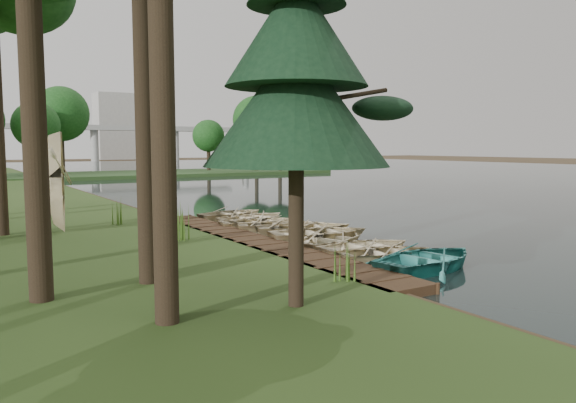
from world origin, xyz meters
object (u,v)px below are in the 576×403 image
rowboat_2 (366,244)px  stored_rowboat (62,222)px  rowboat_1 (386,250)px  pine_tree (296,65)px  boardwalk (254,244)px  rowboat_0 (429,256)px

rowboat_2 → stored_rowboat: bearing=44.9°
rowboat_1 → pine_tree: bearing=133.7°
boardwalk → rowboat_2: 4.08m
rowboat_2 → rowboat_0: bearing=-174.5°
rowboat_0 → rowboat_1: 1.62m
boardwalk → rowboat_0: rowboat_0 is taller
boardwalk → rowboat_0: 6.47m
stored_rowboat → pine_tree: size_ratio=0.48×
rowboat_1 → rowboat_2: 1.07m
boardwalk → rowboat_0: size_ratio=4.14×
stored_rowboat → pine_tree: 14.17m
rowboat_2 → pine_tree: pine_tree is taller
boardwalk → rowboat_1: rowboat_1 is taller
rowboat_1 → pine_tree: pine_tree is taller
rowboat_2 → pine_tree: 8.67m
rowboat_0 → rowboat_1: bearing=-0.4°
boardwalk → stored_rowboat: stored_rowboat is taller
pine_tree → stored_rowboat: bearing=100.0°
stored_rowboat → pine_tree: bearing=-157.3°
pine_tree → rowboat_1: bearing=31.8°
rowboat_0 → pine_tree: bearing=98.6°
rowboat_0 → boardwalk: bearing=14.6°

